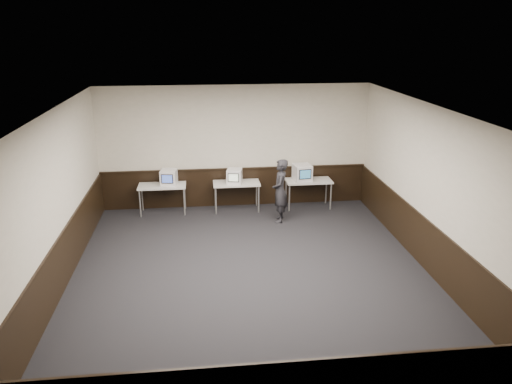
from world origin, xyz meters
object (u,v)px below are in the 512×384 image
desk_center (237,185)px  desk_right (309,183)px  desk_left (162,188)px  emac_right (302,173)px  emac_left (169,177)px  emac_center (234,176)px  person (280,191)px

desk_center → desk_right: 1.90m
desk_left → emac_right: bearing=-0.4°
emac_left → desk_right: bearing=8.0°
desk_left → desk_center: 1.90m
emac_center → desk_center: bearing=50.4°
desk_center → emac_center: emac_center is taller
emac_right → person: person is taller
desk_left → desk_center: size_ratio=1.00×
emac_right → person: 1.14m
emac_center → emac_right: (1.77, 0.02, 0.03)m
desk_left → emac_left: 0.32m
desk_center → person: size_ratio=0.76×
desk_center → emac_left: bearing=179.5°
desk_left → emac_center: bearing=-1.4°
desk_left → emac_right: (3.62, -0.03, 0.29)m
emac_left → emac_right: 3.44m
emac_right → desk_left: bearing=171.6°
desk_left → person: person is taller
emac_right → person: size_ratio=0.33×
desk_left → emac_right: size_ratio=2.33×
desk_left → emac_right: 3.63m
emac_center → emac_right: size_ratio=0.88×
person → emac_center: bearing=-118.3°
emac_center → desk_left: bearing=-170.0°
person → desk_left: bearing=-96.5°
desk_left → desk_right: bearing=0.0°
desk_right → emac_center: bearing=-178.7°
desk_left → emac_center: 1.86m
desk_left → emac_center: emac_center is taller
emac_center → desk_right: bearing=12.7°
desk_center → desk_right: (1.90, 0.00, 0.00)m
emac_left → emac_right: emac_right is taller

